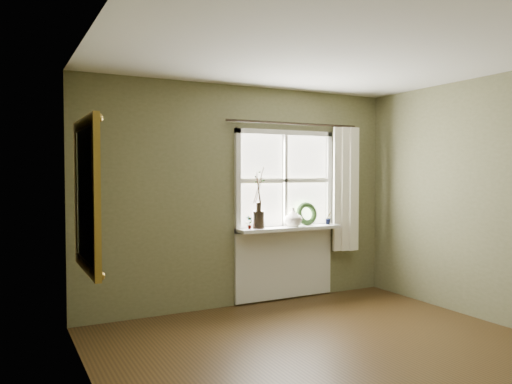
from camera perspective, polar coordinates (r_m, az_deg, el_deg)
The scene contains 15 objects.
floor at distance 4.32m, azimuth 12.69°, elevation -19.29°, with size 4.50×4.50×0.00m, color #392611.
ceiling at distance 4.14m, azimuth 13.01°, elevation 16.43°, with size 4.50×4.50×0.00m, color silver.
wall_back at distance 5.97m, azimuth -1.57°, elevation -0.45°, with size 4.00×0.10×2.60m, color #676644.
wall_left at distance 3.13m, azimuth -17.24°, elevation -3.01°, with size 0.10×4.50×2.60m, color #676644.
window_frame at distance 6.16m, azimuth 3.33°, elevation 1.31°, with size 1.36×0.06×1.24m.
window_sill at distance 6.10m, azimuth 3.84°, elevation -4.16°, with size 1.36×0.26×0.04m, color silver.
window_apron at distance 6.26m, azimuth 3.30°, elevation -8.07°, with size 1.36×0.04×0.88m, color silver.
dark_jug at distance 5.88m, azimuth 0.31°, elevation -3.18°, with size 0.14×0.14×0.21m, color black.
cream_vase at distance 6.12m, azimuth 4.27°, elevation -2.88°, with size 0.22×0.22×0.23m, color beige.
wreath at distance 6.27m, azimuth 5.80°, elevation -2.78°, with size 0.30×0.30×0.07m, color #27411D.
potted_plant_left at distance 5.83m, azimuth -0.77°, elevation -3.48°, with size 0.08×0.06×0.16m, color #27411D.
potted_plant_right at distance 6.41m, azimuth 8.28°, elevation -2.95°, with size 0.09×0.07×0.17m, color #27411D.
curtain at distance 6.55m, azimuth 10.09°, elevation 0.33°, with size 0.36×0.12×1.59m, color white.
curtain_rod at distance 6.19m, azimuth 4.42°, elevation 7.80°, with size 0.03×0.03×1.84m, color black.
gilt_mirror at distance 4.29m, azimuth -18.90°, elevation -0.26°, with size 0.10×1.05×1.25m.
Camera 1 is at (-2.60, -3.06, 1.58)m, focal length 35.00 mm.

